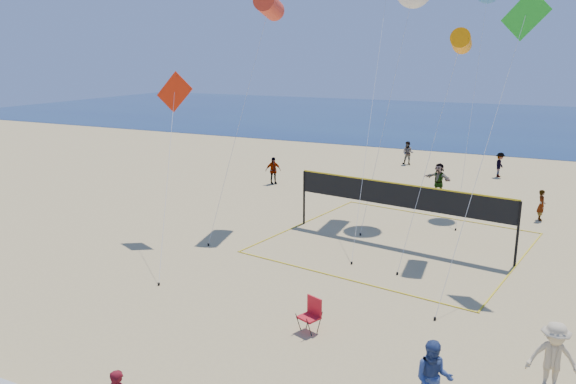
% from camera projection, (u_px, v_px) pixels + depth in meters
% --- Properties ---
extents(ocean, '(140.00, 50.00, 0.03)m').
position_uv_depth(ocean, '(497.00, 121.00, 68.22)').
color(ocean, navy).
rests_on(ocean, ground).
extents(bystander_a, '(1.00, 0.85, 1.82)m').
position_uv_depth(bystander_a, '(433.00, 379.00, 12.74)').
color(bystander_a, navy).
rests_on(bystander_a, ground).
extents(bystander_b, '(1.31, 0.88, 1.88)m').
position_uv_depth(bystander_b, '(553.00, 359.00, 13.51)').
color(bystander_b, '#D2BA8C').
rests_on(bystander_b, ground).
extents(far_person_0, '(1.02, 1.00, 1.72)m').
position_uv_depth(far_person_0, '(273.00, 170.00, 35.53)').
color(far_person_0, gray).
rests_on(far_person_0, ground).
extents(far_person_1, '(1.83, 1.21, 1.89)m').
position_uv_depth(far_person_1, '(439.00, 179.00, 32.72)').
color(far_person_1, gray).
rests_on(far_person_1, ground).
extents(far_person_2, '(0.49, 0.63, 1.55)m').
position_uv_depth(far_person_2, '(541.00, 205.00, 27.77)').
color(far_person_2, gray).
rests_on(far_person_2, ground).
extents(far_person_3, '(0.86, 0.68, 1.73)m').
position_uv_depth(far_person_3, '(408.00, 153.00, 41.68)').
color(far_person_3, gray).
rests_on(far_person_3, ground).
extents(far_person_4, '(0.77, 1.15, 1.66)m').
position_uv_depth(far_person_4, '(500.00, 165.00, 37.49)').
color(far_person_4, gray).
rests_on(far_person_4, ground).
extents(camp_chair, '(0.71, 0.82, 1.16)m').
position_uv_depth(camp_chair, '(311.00, 312.00, 16.69)').
color(camp_chair, red).
rests_on(camp_chair, ground).
extents(volleyball_net, '(11.49, 11.37, 2.69)m').
position_uv_depth(volleyball_net, '(400.00, 202.00, 24.19)').
color(volleyball_net, black).
rests_on(volleyball_net, ground).
extents(kite_0, '(1.50, 6.37, 10.87)m').
position_uv_depth(kite_0, '(269.00, 6.00, 26.05)').
color(kite_0, red).
rests_on(kite_0, ground).
extents(kite_2, '(1.57, 5.32, 9.06)m').
position_uv_depth(kite_2, '(461.00, 42.00, 22.35)').
color(kite_2, orange).
rests_on(kite_2, ground).
extents(kite_3, '(4.01, 5.70, 7.34)m').
position_uv_depth(kite_3, '(174.00, 99.00, 24.48)').
color(kite_3, red).
rests_on(kite_3, ground).
extents(kite_4, '(2.32, 5.87, 10.26)m').
position_uv_depth(kite_4, '(522.00, 29.00, 19.35)').
color(kite_4, green).
rests_on(kite_4, ground).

